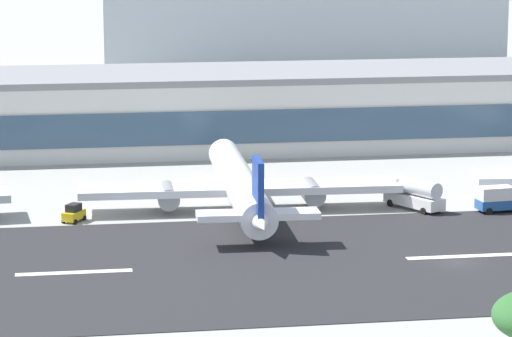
{
  "coord_description": "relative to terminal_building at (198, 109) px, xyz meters",
  "views": [
    {
      "loc": [
        -41.75,
        -127.58,
        36.14
      ],
      "look_at": [
        -17.0,
        29.95,
        4.96
      ],
      "focal_mm": 90.6,
      "sensor_mm": 36.0,
      "label": 1
    }
  ],
  "objects": [
    {
      "name": "runway_centreline_dash_4",
      "position": [
        20.37,
        -72.27,
        -5.99
      ],
      "size": [
        12.0,
        1.2,
        0.01
      ],
      "primitive_type": "cube",
      "color": "white",
      "rests_on": "runway_strip"
    },
    {
      "name": "service_baggage_tug_0",
      "position": [
        -20.6,
        -49.17,
        -5.03
      ],
      "size": [
        3.07,
        3.57,
        2.2
      ],
      "rotation": [
        0.0,
        0.0,
        1.04
      ],
      "color": "gold",
      "rests_on": "ground_plane"
    },
    {
      "name": "ground_plane",
      "position": [
        19.35,
        -74.56,
        -6.07
      ],
      "size": [
        1400.0,
        1400.0,
        0.0
      ],
      "primitive_type": "plane",
      "color": "#9E9E99"
    },
    {
      "name": "service_fuel_truck_1",
      "position": [
        21.76,
        -48.94,
        -4.04
      ],
      "size": [
        6.36,
        8.7,
        3.95
      ],
      "rotation": [
        0.0,
        0.0,
        2.07
      ],
      "color": "white",
      "rests_on": "ground_plane"
    },
    {
      "name": "airliner_navy_tail_gate_1",
      "position": [
        0.08,
        -47.06,
        -2.9
      ],
      "size": [
        40.41,
        47.74,
        9.96
      ],
      "rotation": [
        0.0,
        0.0,
        1.53
      ],
      "color": "white",
      "rests_on": "ground_plane"
    },
    {
      "name": "terminal_building",
      "position": [
        0.0,
        0.0,
        0.0
      ],
      "size": [
        167.86,
        25.08,
        12.14
      ],
      "color": "silver",
      "rests_on": "ground_plane"
    },
    {
      "name": "runway_strip",
      "position": [
        19.35,
        -72.27,
        -6.03
      ],
      "size": [
        800.0,
        41.8,
        0.08
      ],
      "primitive_type": "cube",
      "color": "#262628",
      "rests_on": "ground_plane"
    },
    {
      "name": "service_box_truck_2",
      "position": [
        32.01,
        -52.16,
        -4.28
      ],
      "size": [
        6.24,
        3.25,
        3.25
      ],
      "rotation": [
        0.0,
        0.0,
        0.12
      ],
      "color": "#23569E",
      "rests_on": "ground_plane"
    },
    {
      "name": "runway_centreline_dash_3",
      "position": [
        -21.01,
        -72.27,
        -5.99
      ],
      "size": [
        12.0,
        1.2,
        0.01
      ],
      "primitive_type": "cube",
      "color": "white",
      "rests_on": "runway_strip"
    }
  ]
}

